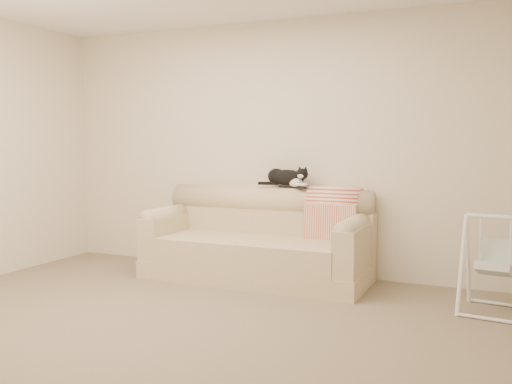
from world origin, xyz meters
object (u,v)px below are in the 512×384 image
(sofa, at_px, (259,243))
(tuxedo_cat, at_px, (287,177))
(remote_b, at_px, (300,187))
(remote_a, at_px, (288,186))
(baby_swing, at_px, (494,264))

(sofa, xyz_separation_m, tuxedo_cat, (0.20, 0.25, 0.65))
(sofa, bearing_deg, tuxedo_cat, 52.13)
(remote_b, relative_size, tuxedo_cat, 0.29)
(sofa, xyz_separation_m, remote_a, (0.21, 0.25, 0.56))
(remote_b, distance_m, tuxedo_cat, 0.20)
(sofa, xyz_separation_m, baby_swing, (2.17, -0.32, 0.04))
(tuxedo_cat, height_order, baby_swing, tuxedo_cat)
(sofa, distance_m, remote_a, 0.65)
(tuxedo_cat, bearing_deg, remote_a, -11.27)
(remote_a, height_order, remote_b, remote_a)
(remote_a, xyz_separation_m, remote_b, (0.16, -0.05, -0.00))
(remote_b, relative_size, baby_swing, 0.20)
(tuxedo_cat, xyz_separation_m, baby_swing, (1.98, -0.57, -0.61))
(sofa, distance_m, baby_swing, 2.20)
(remote_b, height_order, tuxedo_cat, tuxedo_cat)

